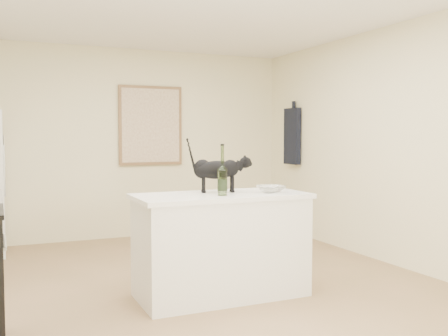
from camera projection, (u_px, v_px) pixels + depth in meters
floor at (202, 291)px, 4.64m from camera, size 5.50×5.50×0.00m
wall_back at (129, 144)px, 7.07m from camera, size 4.50×0.00×4.50m
wall_right at (398, 146)px, 5.47m from camera, size 0.00×5.50×5.50m
island_base at (221, 247)px, 4.48m from camera, size 1.44×0.67×0.86m
island_top at (221, 196)px, 4.45m from camera, size 1.50×0.70×0.04m
artwork_frame at (151, 126)px, 7.15m from camera, size 0.90×0.03×1.10m
artwork_canvas at (151, 125)px, 7.14m from camera, size 0.82×0.00×1.02m
hanging_garment at (292, 136)px, 7.31m from camera, size 0.08×0.34×0.80m
black_cat at (217, 172)px, 4.55m from camera, size 0.53×0.30×0.36m
wine_bottle at (222, 173)px, 4.30m from camera, size 0.10×0.10×0.38m
glass_bowl at (271, 189)px, 4.54m from camera, size 0.29×0.29×0.06m
fridge_paper at (3, 143)px, 6.05m from camera, size 0.03×0.14×0.18m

